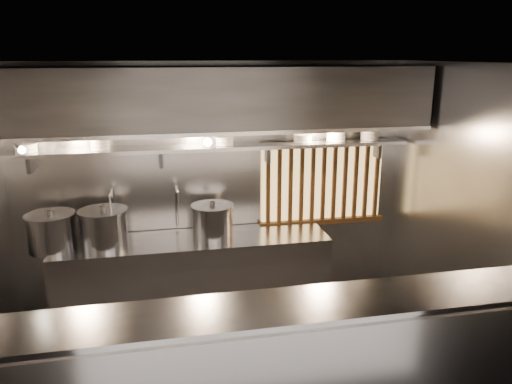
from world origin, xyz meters
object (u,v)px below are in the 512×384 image
object	(u,v)px
heat_lamp	(18,144)
pendant_bulb	(208,142)
stock_pot_left	(52,232)
stock_pot_right	(213,221)
stock_pot_mid	(104,228)

from	to	relation	value
heat_lamp	pendant_bulb	bearing A→B (deg)	11.00
stock_pot_left	stock_pot_right	size ratio (longest dim) A/B	1.09
heat_lamp	stock_pot_left	bearing A→B (deg)	59.29
stock_pot_left	stock_pot_right	distance (m)	1.67
heat_lamp	stock_pot_mid	world-z (taller)	heat_lamp
heat_lamp	pendant_bulb	world-z (taller)	heat_lamp
heat_lamp	pendant_bulb	xyz separation A→B (m)	(1.80, 0.35, -0.11)
stock_pot_mid	pendant_bulb	bearing A→B (deg)	4.68
stock_pot_mid	stock_pot_right	size ratio (longest dim) A/B	0.97
heat_lamp	stock_pot_right	xyz separation A→B (m)	(1.82, 0.29, -0.98)
stock_pot_right	stock_pot_mid	bearing A→B (deg)	-178.25
stock_pot_left	stock_pot_right	bearing A→B (deg)	1.48
pendant_bulb	stock_pot_mid	size ratio (longest dim) A/B	0.33
stock_pot_right	stock_pot_left	bearing A→B (deg)	-178.52
stock_pot_left	stock_pot_mid	distance (m)	0.52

